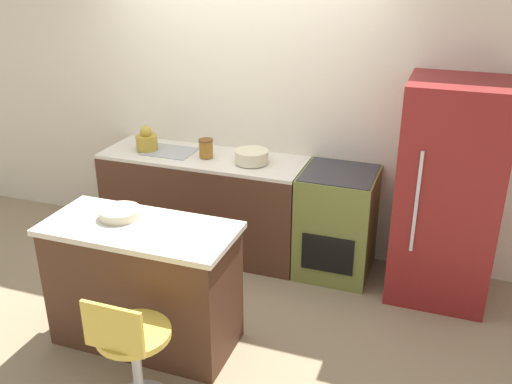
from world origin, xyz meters
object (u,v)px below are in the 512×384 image
(kettle, at_px, (147,140))
(refrigerator, at_px, (448,193))
(mixing_bowl, at_px, (252,156))
(oven_range, at_px, (337,223))
(stool_chair, at_px, (133,355))

(kettle, bearing_deg, refrigerator, -0.23)
(kettle, xyz_separation_m, mixing_bowl, (1.01, 0.00, -0.03))
(refrigerator, bearing_deg, kettle, 179.77)
(oven_range, distance_m, stool_chair, 2.17)
(mixing_bowl, bearing_deg, refrigerator, -0.38)
(refrigerator, relative_size, mixing_bowl, 6.09)
(stool_chair, relative_size, kettle, 3.87)
(oven_range, bearing_deg, kettle, -179.15)
(stool_chair, distance_m, mixing_bowl, 2.08)
(oven_range, bearing_deg, mixing_bowl, -178.01)
(oven_range, bearing_deg, refrigerator, -2.49)
(stool_chair, height_order, kettle, kettle)
(mixing_bowl, bearing_deg, stool_chair, -90.46)
(refrigerator, xyz_separation_m, stool_chair, (-1.63, -1.99, -0.46))
(oven_range, height_order, kettle, kettle)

